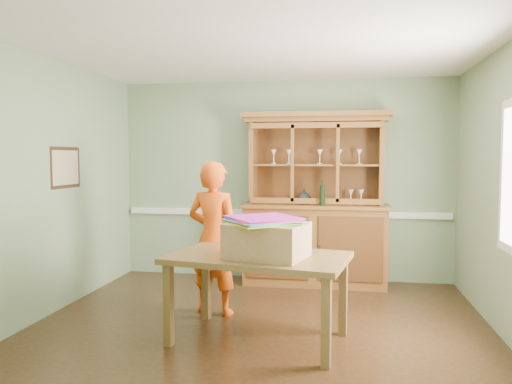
% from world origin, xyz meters
% --- Properties ---
extents(floor, '(4.50, 4.50, 0.00)m').
position_xyz_m(floor, '(0.00, 0.00, 0.00)').
color(floor, '#402714').
rests_on(floor, ground).
extents(ceiling, '(4.50, 4.50, 0.00)m').
position_xyz_m(ceiling, '(0.00, 0.00, 2.70)').
color(ceiling, white).
rests_on(ceiling, wall_back).
extents(wall_back, '(4.50, 0.00, 4.50)m').
position_xyz_m(wall_back, '(0.00, 2.00, 1.35)').
color(wall_back, gray).
rests_on(wall_back, floor).
extents(wall_left, '(0.00, 4.00, 4.00)m').
position_xyz_m(wall_left, '(-2.25, 0.00, 1.35)').
color(wall_left, gray).
rests_on(wall_left, floor).
extents(wall_right, '(0.00, 4.00, 4.00)m').
position_xyz_m(wall_right, '(2.25, 0.00, 1.35)').
color(wall_right, gray).
rests_on(wall_right, floor).
extents(wall_front, '(4.50, 0.00, 4.50)m').
position_xyz_m(wall_front, '(0.00, -2.00, 1.35)').
color(wall_front, gray).
rests_on(wall_front, floor).
extents(chair_rail, '(4.41, 0.05, 0.08)m').
position_xyz_m(chair_rail, '(0.00, 1.98, 0.90)').
color(chair_rail, white).
rests_on(chair_rail, wall_back).
extents(framed_map, '(0.03, 0.60, 0.46)m').
position_xyz_m(framed_map, '(-2.23, 0.30, 1.55)').
color(framed_map, '#352115').
rests_on(framed_map, wall_left).
extents(china_hutch, '(1.91, 0.63, 2.24)m').
position_xyz_m(china_hutch, '(0.44, 1.75, 0.79)').
color(china_hutch, brown).
rests_on(china_hutch, floor).
extents(dining_table, '(1.71, 1.20, 0.79)m').
position_xyz_m(dining_table, '(0.05, -0.41, 0.69)').
color(dining_table, brown).
rests_on(dining_table, floor).
extents(cardboard_box, '(0.76, 0.67, 0.30)m').
position_xyz_m(cardboard_box, '(0.14, -0.50, 0.94)').
color(cardboard_box, tan).
rests_on(cardboard_box, dining_table).
extents(kite_stack, '(0.76, 0.76, 0.05)m').
position_xyz_m(kite_stack, '(0.13, -0.52, 1.12)').
color(kite_stack, '#D8ED1D').
rests_on(kite_stack, cardboard_box).
extents(person, '(0.66, 0.51, 1.63)m').
position_xyz_m(person, '(-0.55, 0.30, 0.81)').
color(person, '#F0520F').
rests_on(person, floor).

